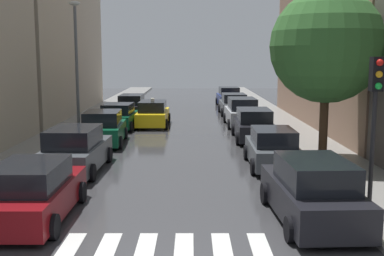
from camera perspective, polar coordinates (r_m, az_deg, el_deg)
ground_plane at (r=32.03m, az=-1.01°, el=0.46°), size 28.00×72.00×0.04m
sidewalk_left at (r=32.80m, az=-12.44°, el=0.62°), size 3.00×72.00×0.15m
sidewalk_right at (r=32.54m, az=10.50°, el=0.62°), size 3.00×72.00×0.15m
crosswalk_stripes at (r=11.48m, az=-3.17°, el=-14.33°), size 4.95×2.20×0.01m
building_right_mid at (r=32.46m, az=19.05°, el=10.07°), size 6.00×21.23×11.21m
parked_car_left_nearest at (r=13.98m, az=-18.31°, el=-7.29°), size 2.17×4.60×1.62m
parked_car_left_second at (r=19.28m, az=-13.53°, el=-2.63°), size 2.26×4.80×1.75m
parked_car_left_third at (r=24.89m, az=-10.35°, el=-0.08°), size 2.31×4.37×1.72m
parked_car_left_fourth at (r=30.10m, az=-8.56°, el=1.32°), size 2.29×4.09×1.58m
parked_car_left_fifth at (r=35.52m, az=-7.00°, el=2.52°), size 2.08×4.75×1.70m
parked_car_right_nearest at (r=13.55m, az=14.21°, el=-7.36°), size 2.30×4.75×1.75m
parked_car_right_second at (r=19.72m, az=9.66°, el=-2.46°), size 2.06×4.13×1.60m
parked_car_right_third at (r=25.95m, az=7.43°, el=0.31°), size 2.15×4.67×1.69m
parked_car_right_fourth at (r=31.14m, az=6.05°, el=1.79°), size 2.15×4.72×1.82m
parked_car_right_fifth at (r=37.33m, az=5.08°, el=2.79°), size 2.23×4.49×1.62m
parked_car_right_sixth at (r=43.62m, az=4.51°, el=3.67°), size 2.22×4.38×1.72m
taxi_midroad at (r=31.09m, az=-4.53°, el=1.65°), size 2.10×4.59×1.81m
street_tree_right at (r=20.71m, az=15.82°, el=9.29°), size 4.68×4.68×7.06m
traffic_light_right_corner at (r=13.50m, az=21.04°, el=2.95°), size 0.30×0.42×4.30m
lamp_post_left at (r=26.70m, az=-13.40°, el=7.89°), size 0.60×0.28×7.19m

